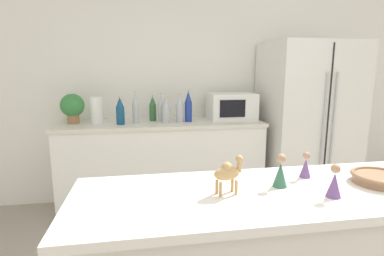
{
  "coord_description": "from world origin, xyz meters",
  "views": [
    {
      "loc": [
        -0.66,
        -0.64,
        1.43
      ],
      "look_at": [
        -0.31,
        1.43,
        1.04
      ],
      "focal_mm": 28.0,
      "sensor_mm": 36.0,
      "label": 1
    }
  ],
  "objects_px": {
    "back_bottle_3": "(135,108)",
    "wise_man_figurine_blue": "(334,183)",
    "back_bottle_6": "(188,107)",
    "wise_man_figurine_purple": "(306,166)",
    "potted_plant": "(72,107)",
    "microwave": "(231,106)",
    "back_bottle_0": "(166,111)",
    "back_bottle_1": "(120,111)",
    "refrigerator": "(306,125)",
    "wise_man_figurine_crimson": "(280,173)",
    "paper_towel_roll": "(97,110)",
    "camel_figurine": "(228,172)",
    "fruit_bowl": "(380,178)",
    "back_bottle_2": "(153,109)",
    "back_bottle_5": "(180,109)",
    "back_bottle_4": "(161,108)"
  },
  "relations": [
    {
      "from": "back_bottle_3",
      "to": "wise_man_figurine_blue",
      "type": "xyz_separation_m",
      "value": [
        0.81,
        -1.99,
        -0.08
      ]
    },
    {
      "from": "back_bottle_6",
      "to": "wise_man_figurine_purple",
      "type": "bearing_deg",
      "value": -80.66
    },
    {
      "from": "potted_plant",
      "to": "microwave",
      "type": "bearing_deg",
      "value": -0.87
    },
    {
      "from": "back_bottle_0",
      "to": "back_bottle_1",
      "type": "relative_size",
      "value": 0.94
    },
    {
      "from": "wise_man_figurine_purple",
      "to": "back_bottle_1",
      "type": "bearing_deg",
      "value": 119.7
    },
    {
      "from": "refrigerator",
      "to": "back_bottle_3",
      "type": "distance_m",
      "value": 1.83
    },
    {
      "from": "refrigerator",
      "to": "wise_man_figurine_crimson",
      "type": "distance_m",
      "value": 2.14
    },
    {
      "from": "paper_towel_roll",
      "to": "camel_figurine",
      "type": "relative_size",
      "value": 1.62
    },
    {
      "from": "microwave",
      "to": "back_bottle_3",
      "type": "bearing_deg",
      "value": -177.28
    },
    {
      "from": "back_bottle_0",
      "to": "fruit_bowl",
      "type": "distance_m",
      "value": 2.02
    },
    {
      "from": "potted_plant",
      "to": "back_bottle_3",
      "type": "distance_m",
      "value": 0.61
    },
    {
      "from": "back_bottle_1",
      "to": "camel_figurine",
      "type": "xyz_separation_m",
      "value": [
        0.54,
        -1.82,
        -0.03
      ]
    },
    {
      "from": "camel_figurine",
      "to": "wise_man_figurine_purple",
      "type": "height_order",
      "value": "camel_figurine"
    },
    {
      "from": "potted_plant",
      "to": "back_bottle_2",
      "type": "distance_m",
      "value": 0.79
    },
    {
      "from": "back_bottle_6",
      "to": "refrigerator",
      "type": "bearing_deg",
      "value": -2.38
    },
    {
      "from": "back_bottle_5",
      "to": "back_bottle_6",
      "type": "bearing_deg",
      "value": 9.75
    },
    {
      "from": "back_bottle_4",
      "to": "wise_man_figurine_crimson",
      "type": "height_order",
      "value": "back_bottle_4"
    },
    {
      "from": "microwave",
      "to": "wise_man_figurine_blue",
      "type": "bearing_deg",
      "value": -95.46
    },
    {
      "from": "paper_towel_roll",
      "to": "back_bottle_3",
      "type": "relative_size",
      "value": 0.83
    },
    {
      "from": "back_bottle_2",
      "to": "back_bottle_3",
      "type": "relative_size",
      "value": 0.85
    },
    {
      "from": "back_bottle_0",
      "to": "back_bottle_3",
      "type": "xyz_separation_m",
      "value": [
        -0.3,
        0.04,
        0.03
      ]
    },
    {
      "from": "camel_figurine",
      "to": "wise_man_figurine_crimson",
      "type": "xyz_separation_m",
      "value": [
        0.25,
        0.04,
        -0.03
      ]
    },
    {
      "from": "microwave",
      "to": "wise_man_figurine_crimson",
      "type": "relative_size",
      "value": 3.28
    },
    {
      "from": "wise_man_figurine_crimson",
      "to": "back_bottle_4",
      "type": "bearing_deg",
      "value": 101.69
    },
    {
      "from": "potted_plant",
      "to": "wise_man_figurine_crimson",
      "type": "distance_m",
      "value": 2.3
    },
    {
      "from": "paper_towel_roll",
      "to": "back_bottle_2",
      "type": "distance_m",
      "value": 0.56
    },
    {
      "from": "back_bottle_6",
      "to": "wise_man_figurine_crimson",
      "type": "height_order",
      "value": "back_bottle_6"
    },
    {
      "from": "back_bottle_3",
      "to": "fruit_bowl",
      "type": "distance_m",
      "value": 2.19
    },
    {
      "from": "back_bottle_1",
      "to": "potted_plant",
      "type": "bearing_deg",
      "value": 163.09
    },
    {
      "from": "back_bottle_3",
      "to": "camel_figurine",
      "type": "height_order",
      "value": "back_bottle_3"
    },
    {
      "from": "back_bottle_5",
      "to": "back_bottle_1",
      "type": "bearing_deg",
      "value": -175.44
    },
    {
      "from": "potted_plant",
      "to": "back_bottle_1",
      "type": "height_order",
      "value": "potted_plant"
    },
    {
      "from": "back_bottle_4",
      "to": "camel_figurine",
      "type": "height_order",
      "value": "back_bottle_4"
    },
    {
      "from": "potted_plant",
      "to": "back_bottle_0",
      "type": "bearing_deg",
      "value": -7.3
    },
    {
      "from": "back_bottle_0",
      "to": "back_bottle_6",
      "type": "height_order",
      "value": "back_bottle_6"
    },
    {
      "from": "refrigerator",
      "to": "back_bottle_4",
      "type": "bearing_deg",
      "value": 176.09
    },
    {
      "from": "back_bottle_2",
      "to": "camel_figurine",
      "type": "bearing_deg",
      "value": -83.57
    },
    {
      "from": "back_bottle_2",
      "to": "refrigerator",
      "type": "bearing_deg",
      "value": -5.74
    },
    {
      "from": "microwave",
      "to": "wise_man_figurine_blue",
      "type": "height_order",
      "value": "microwave"
    },
    {
      "from": "back_bottle_4",
      "to": "wise_man_figurine_blue",
      "type": "relative_size",
      "value": 2.15
    },
    {
      "from": "wise_man_figurine_purple",
      "to": "fruit_bowl",
      "type": "bearing_deg",
      "value": -24.64
    },
    {
      "from": "back_bottle_5",
      "to": "paper_towel_roll",
      "type": "bearing_deg",
      "value": 175.14
    },
    {
      "from": "back_bottle_1",
      "to": "back_bottle_3",
      "type": "relative_size",
      "value": 0.87
    },
    {
      "from": "refrigerator",
      "to": "wise_man_figurine_purple",
      "type": "bearing_deg",
      "value": -120.53
    },
    {
      "from": "potted_plant",
      "to": "back_bottle_0",
      "type": "xyz_separation_m",
      "value": [
        0.91,
        -0.12,
        -0.05
      ]
    },
    {
      "from": "refrigerator",
      "to": "back_bottle_4",
      "type": "relative_size",
      "value": 5.92
    },
    {
      "from": "paper_towel_roll",
      "to": "back_bottle_4",
      "type": "xyz_separation_m",
      "value": [
        0.63,
        -0.0,
        0.01
      ]
    },
    {
      "from": "potted_plant",
      "to": "back_bottle_1",
      "type": "xyz_separation_m",
      "value": [
        0.47,
        -0.14,
        -0.04
      ]
    },
    {
      "from": "wise_man_figurine_blue",
      "to": "wise_man_figurine_purple",
      "type": "distance_m",
      "value": 0.23
    },
    {
      "from": "back_bottle_1",
      "to": "wise_man_figurine_crimson",
      "type": "relative_size",
      "value": 1.87
    }
  ]
}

